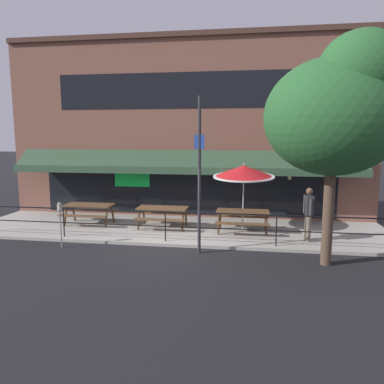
# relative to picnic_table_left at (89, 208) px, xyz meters

# --- Properties ---
(ground_plane) EXTENTS (120.00, 120.00, 0.00)m
(ground_plane) POSITION_rel_picnic_table_left_xyz_m (3.35, -2.08, -0.71)
(ground_plane) COLOR black
(patio_deck) EXTENTS (15.00, 4.00, 0.10)m
(patio_deck) POSITION_rel_picnic_table_left_xyz_m (3.35, -0.08, -0.66)
(patio_deck) COLOR #ADA89E
(patio_deck) RESTS_ON ground
(restaurant_building) EXTENTS (15.00, 1.60, 7.42)m
(restaurant_building) POSITION_rel_picnic_table_left_xyz_m (3.35, 2.14, 2.98)
(restaurant_building) COLOR brown
(restaurant_building) RESTS_ON ground
(patio_railing) EXTENTS (13.84, 0.04, 0.97)m
(patio_railing) POSITION_rel_picnic_table_left_xyz_m (3.35, -1.78, 0.09)
(patio_railing) COLOR black
(patio_railing) RESTS_ON patio_deck
(picnic_table_left) EXTENTS (1.80, 1.42, 0.76)m
(picnic_table_left) POSITION_rel_picnic_table_left_xyz_m (0.00, 0.00, 0.00)
(picnic_table_left) COLOR brown
(picnic_table_left) RESTS_ON patio_deck
(picnic_table_centre) EXTENTS (1.80, 1.42, 0.76)m
(picnic_table_centre) POSITION_rel_picnic_table_left_xyz_m (2.88, -0.15, 0.00)
(picnic_table_centre) COLOR brown
(picnic_table_centre) RESTS_ON patio_deck
(picnic_table_right) EXTENTS (1.80, 1.42, 0.76)m
(picnic_table_right) POSITION_rel_picnic_table_left_xyz_m (5.75, -0.32, 0.00)
(picnic_table_right) COLOR brown
(picnic_table_right) RESTS_ON patio_deck
(patio_umbrella_right) EXTENTS (2.14, 2.14, 2.38)m
(patio_umbrella_right) POSITION_rel_picnic_table_left_xyz_m (5.75, 0.05, 1.47)
(patio_umbrella_right) COLOR #B7B2A8
(patio_umbrella_right) RESTS_ON patio_deck
(pedestrian_walking) EXTENTS (0.28, 0.62, 1.71)m
(pedestrian_walking) POSITION_rel_picnic_table_left_xyz_m (7.83, -1.04, 0.35)
(pedestrian_walking) COLOR #665B4C
(pedestrian_walking) RESTS_ON patio_deck
(parking_meter_near) EXTENTS (0.15, 0.16, 1.42)m
(parking_meter_near) POSITION_rel_picnic_table_left_xyz_m (0.26, -2.65, 0.44)
(parking_meter_near) COLOR gray
(parking_meter_near) RESTS_ON ground
(street_sign_pole) EXTENTS (0.28, 0.09, 4.52)m
(street_sign_pole) POSITION_rel_picnic_table_left_xyz_m (4.54, -2.53, 1.61)
(street_sign_pole) COLOR #2D2D33
(street_sign_pole) RESTS_ON ground
(street_tree_curbside) EXTENTS (3.52, 3.16, 5.92)m
(street_tree_curbside) POSITION_rel_picnic_table_left_xyz_m (8.13, -3.05, 3.38)
(street_tree_curbside) COLOR brown
(street_tree_curbside) RESTS_ON ground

